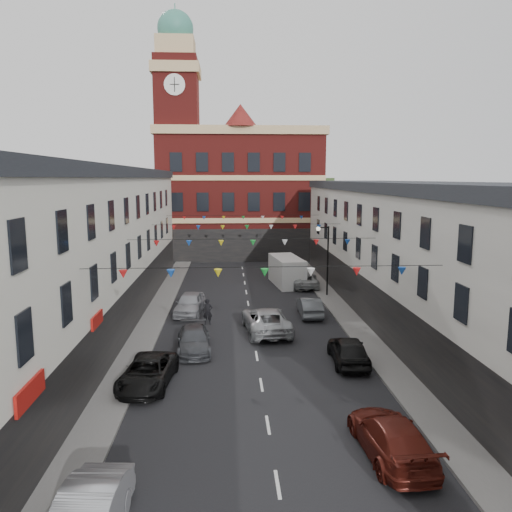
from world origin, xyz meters
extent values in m
plane|color=black|center=(0.00, 0.00, 0.00)|extent=(160.00, 160.00, 0.00)
cube|color=#605E5B|center=(-6.90, 2.00, 0.07)|extent=(1.80, 64.00, 0.15)
cube|color=#605E5B|center=(6.90, 2.00, 0.07)|extent=(1.80, 64.00, 0.15)
cube|color=silver|center=(-11.80, 1.00, 5.00)|extent=(8.00, 56.00, 10.00)
cube|color=black|center=(-11.80, 1.00, 10.35)|extent=(8.40, 56.00, 0.70)
cube|color=black|center=(-7.75, 1.00, 1.60)|extent=(0.12, 56.00, 3.20)
cube|color=silver|center=(11.80, 1.00, 4.50)|extent=(8.00, 56.00, 9.00)
cube|color=black|center=(11.80, 1.00, 9.35)|extent=(8.40, 56.00, 0.70)
cube|color=black|center=(7.75, 1.00, 1.60)|extent=(0.12, 56.00, 3.20)
cube|color=maroon|center=(0.00, 38.00, 7.50)|extent=(20.00, 12.00, 15.00)
cube|color=tan|center=(0.00, 38.00, 15.50)|extent=(20.60, 12.60, 1.00)
cone|color=maroon|center=(0.00, 33.00, 17.20)|extent=(4.00, 4.00, 2.60)
cube|color=maroon|center=(-7.50, 35.00, 12.00)|extent=(5.00, 5.00, 24.00)
cube|color=tan|center=(-7.50, 35.00, 22.50)|extent=(5.60, 5.60, 1.20)
cube|color=tan|center=(-7.50, 35.00, 24.60)|extent=(4.40, 4.40, 3.00)
sphere|color=#2B6D61|center=(-7.50, 35.00, 27.20)|extent=(4.20, 4.20, 4.20)
cylinder|color=#2B6D61|center=(-7.50, 35.00, 29.40)|extent=(0.12, 0.12, 1.20)
cylinder|color=white|center=(-7.50, 32.45, 20.50)|extent=(2.40, 0.12, 2.40)
cube|color=#365226|center=(-4.00, 62.00, 5.00)|extent=(40.00, 14.00, 10.00)
cylinder|color=black|center=(6.80, 14.00, 3.00)|extent=(0.14, 0.14, 6.00)
cylinder|color=black|center=(6.40, 14.00, 5.90)|extent=(0.90, 0.10, 0.10)
sphere|color=beige|center=(5.95, 14.00, 5.80)|extent=(0.36, 0.36, 0.36)
imported|color=black|center=(-5.50, -3.78, 0.68)|extent=(2.72, 5.06, 1.35)
imported|color=#3F4247|center=(-3.60, 1.04, 0.67)|extent=(2.24, 4.76, 1.34)
imported|color=#96979E|center=(-4.43, 9.15, 0.80)|extent=(2.41, 4.86, 1.59)
imported|color=#571811|center=(4.25, -10.52, 0.74)|extent=(2.35, 5.21, 1.48)
imported|color=black|center=(4.89, -1.45, 0.76)|extent=(1.99, 4.55, 1.52)
imported|color=#505358|center=(4.34, 8.14, 0.70)|extent=(1.54, 4.26, 1.40)
imported|color=#989B9C|center=(5.50, 17.73, 0.69)|extent=(2.72, 5.14, 1.38)
imported|color=#9D9FA3|center=(0.88, 4.40, 0.81)|extent=(3.22, 6.08, 1.63)
cube|color=silver|center=(3.93, 18.93, 1.32)|extent=(3.03, 6.19, 2.63)
imported|color=black|center=(-3.00, 6.35, 0.89)|extent=(0.68, 0.48, 1.77)
camera|label=1|loc=(-1.55, -26.97, 9.97)|focal=35.00mm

